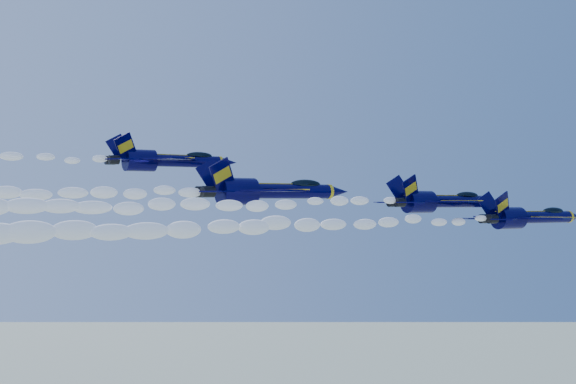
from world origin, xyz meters
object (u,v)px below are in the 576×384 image
jet_second (440,201)px  jet_fourth (166,160)px  jet_lead (528,217)px  jet_third (268,191)px

jet_second → jet_fourth: 30.21m
jet_lead → jet_fourth: 39.84m
jet_second → jet_fourth: jet_fourth is taller
jet_third → jet_fourth: 12.58m
jet_fourth → jet_lead: bearing=-35.9°
jet_second → jet_third: 18.27m
jet_second → jet_third: bearing=148.8°
jet_second → jet_fourth: size_ratio=0.96×
jet_second → jet_third: (-15.60, 9.44, 1.10)m
jet_lead → jet_second: 9.87m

